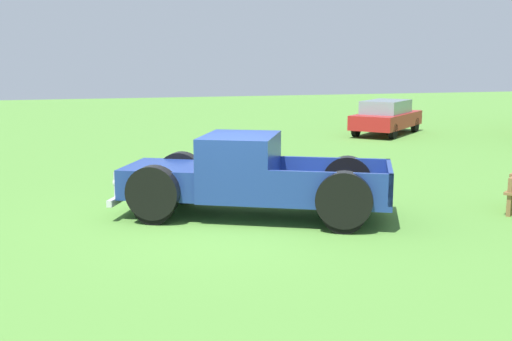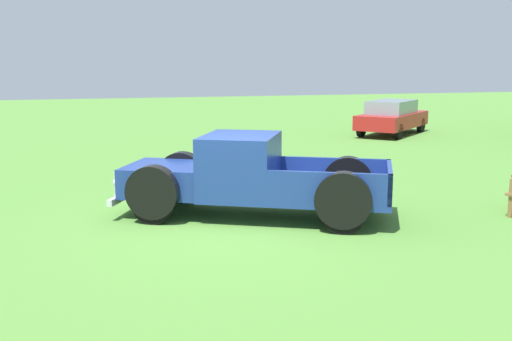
{
  "view_description": "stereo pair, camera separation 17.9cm",
  "coord_description": "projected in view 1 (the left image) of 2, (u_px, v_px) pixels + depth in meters",
  "views": [
    {
      "loc": [
        10.68,
        -2.78,
        2.96
      ],
      "look_at": [
        -0.39,
        0.64,
        0.9
      ],
      "focal_mm": 43.49,
      "sensor_mm": 36.0,
      "label": 1
    },
    {
      "loc": [
        10.73,
        -2.61,
        2.96
      ],
      "look_at": [
        -0.39,
        0.64,
        0.9
      ],
      "focal_mm": 43.49,
      "sensor_mm": 36.0,
      "label": 2
    }
  ],
  "objects": [
    {
      "name": "ground_plane",
      "position": [
        229.0,
        224.0,
        11.37
      ],
      "size": [
        80.0,
        80.0,
        0.0
      ],
      "primitive_type": "plane",
      "color": "#548C38"
    },
    {
      "name": "pickup_truck_foreground",
      "position": [
        237.0,
        178.0,
        11.85
      ],
      "size": [
        3.96,
        5.41,
        1.58
      ],
      "color": "navy",
      "rests_on": "ground_plane"
    },
    {
      "name": "sedan_distant_a",
      "position": [
        386.0,
        117.0,
        25.07
      ],
      "size": [
        4.05,
        4.22,
        1.39
      ],
      "color": "#B21E1E",
      "rests_on": "ground_plane"
    }
  ]
}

